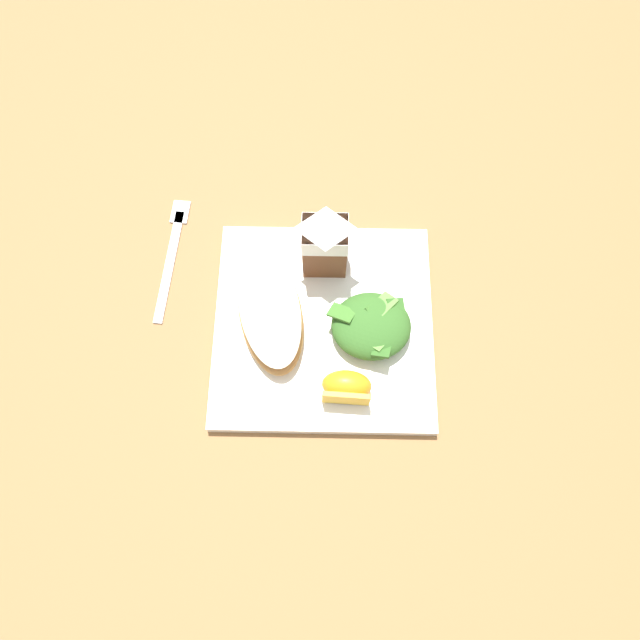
{
  "coord_description": "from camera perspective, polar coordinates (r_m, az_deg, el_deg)",
  "views": [
    {
      "loc": [
        0.0,
        -0.27,
        0.72
      ],
      "look_at": [
        0.0,
        0.0,
        0.03
      ],
      "focal_mm": 32.93,
      "sensor_mm": 36.0,
      "label": 1
    }
  ],
  "objects": [
    {
      "name": "ground",
      "position": [
        0.77,
        0.0,
        -0.7
      ],
      "size": [
        3.0,
        3.0,
        0.0
      ],
      "primitive_type": "plane",
      "color": "olive"
    },
    {
      "name": "white_plate",
      "position": [
        0.76,
        0.0,
        -0.49
      ],
      "size": [
        0.28,
        0.28,
        0.02
      ],
      "primitive_type": "cube",
      "color": "white",
      "rests_on": "ground"
    },
    {
      "name": "cheesy_pizza_bread",
      "position": [
        0.74,
        -5.22,
        0.88
      ],
      "size": [
        0.11,
        0.18,
        0.04
      ],
      "color": "#B77F42",
      "rests_on": "white_plate"
    },
    {
      "name": "green_salad_pile",
      "position": [
        0.73,
        4.65,
        -0.56
      ],
      "size": [
        0.11,
        0.09,
        0.04
      ],
      "color": "#336023",
      "rests_on": "white_plate"
    },
    {
      "name": "milk_carton",
      "position": [
        0.74,
        0.18,
        7.68
      ],
      "size": [
        0.06,
        0.04,
        0.11
      ],
      "color": "brown",
      "rests_on": "white_plate"
    },
    {
      "name": "orange_wedge_front",
      "position": [
        0.71,
        2.22,
        -6.49
      ],
      "size": [
        0.06,
        0.04,
        0.04
      ],
      "color": "orange",
      "rests_on": "white_plate"
    },
    {
      "name": "metal_fork",
      "position": [
        0.84,
        -14.45,
        6.73
      ],
      "size": [
        0.03,
        0.19,
        0.01
      ],
      "color": "silver",
      "rests_on": "ground"
    }
  ]
}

